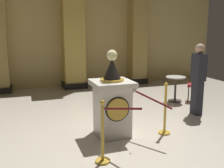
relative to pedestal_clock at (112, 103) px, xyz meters
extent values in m
plane|color=beige|center=(0.19, 0.06, -0.67)|extent=(11.98, 11.98, 0.00)
cube|color=tan|center=(0.19, 5.16, 1.09)|extent=(11.98, 0.16, 3.52)
cube|color=silver|center=(0.00, 0.01, -0.17)|extent=(0.61, 0.61, 1.00)
cube|color=silver|center=(0.00, 0.01, 0.38)|extent=(0.77, 0.77, 0.10)
cylinder|color=gold|center=(0.00, -0.32, -0.05)|extent=(0.42, 0.03, 0.42)
cylinder|color=black|center=(0.00, -0.31, -0.05)|extent=(0.47, 0.01, 0.47)
cylinder|color=gold|center=(0.00, 0.01, 0.45)|extent=(0.46, 0.46, 0.04)
cone|color=black|center=(0.00, 0.01, 0.67)|extent=(0.34, 0.34, 0.39)
cylinder|color=gold|center=(0.00, 0.01, 0.85)|extent=(0.03, 0.03, 0.05)
sphere|color=beige|center=(0.00, 0.01, 0.92)|extent=(0.21, 0.21, 0.21)
cylinder|color=gold|center=(-0.51, -1.00, -0.65)|extent=(0.24, 0.24, 0.03)
cylinder|color=gold|center=(-0.51, -1.00, -0.20)|extent=(0.05, 0.05, 0.94)
sphere|color=gold|center=(-0.51, -1.00, 0.31)|extent=(0.08, 0.08, 0.08)
cylinder|color=gold|center=(1.02, -0.28, -0.65)|extent=(0.24, 0.24, 0.03)
cylinder|color=gold|center=(1.02, -0.28, -0.18)|extent=(0.05, 0.05, 0.97)
sphere|color=gold|center=(1.02, -0.28, 0.35)|extent=(0.08, 0.08, 0.08)
cylinder|color=#591419|center=(-0.12, -0.82, 0.12)|extent=(0.40, 0.79, 0.22)
cylinder|color=#591419|center=(0.64, -0.46, 0.12)|extent=(0.40, 0.79, 0.22)
sphere|color=#591419|center=(0.26, -0.64, 0.03)|extent=(0.04, 0.04, 0.04)
cube|color=black|center=(-2.32, 4.78, -0.57)|extent=(0.72, 0.72, 0.20)
cube|color=black|center=(2.71, 4.78, -0.57)|extent=(0.69, 0.69, 0.20)
cube|color=tan|center=(2.71, 4.78, 1.02)|extent=(0.60, 0.60, 3.38)
cube|color=black|center=(0.19, 4.78, -0.57)|extent=(0.85, 0.85, 0.20)
cube|color=gold|center=(0.19, 4.78, 1.02)|extent=(0.74, 0.74, 3.38)
cube|color=#26262D|center=(2.42, 0.58, -0.24)|extent=(0.20, 0.29, 0.86)
cube|color=#26262D|center=(2.42, 0.58, 0.52)|extent=(0.25, 0.38, 0.65)
sphere|color=tan|center=(2.42, 0.58, 0.96)|extent=(0.23, 0.23, 0.23)
cylinder|color=#332D28|center=(2.59, 1.80, -0.65)|extent=(0.40, 0.40, 0.03)
cylinder|color=#332D28|center=(2.59, 1.80, -0.31)|extent=(0.06, 0.06, 0.72)
cylinder|color=silver|center=(2.59, 1.80, 0.06)|extent=(0.57, 0.57, 0.03)
cylinder|color=black|center=(3.10, 1.87, -0.44)|extent=(0.03, 0.03, 0.45)
cylinder|color=black|center=(2.91, 1.61, -0.44)|extent=(0.03, 0.03, 0.45)
cylinder|color=black|center=(3.36, 1.69, -0.44)|extent=(0.03, 0.03, 0.45)
cylinder|color=black|center=(3.17, 1.43, -0.44)|extent=(0.03, 0.03, 0.45)
cube|color=maroon|center=(3.14, 1.65, -0.19)|extent=(0.56, 0.56, 0.06)
cube|color=maroon|center=(3.27, 1.55, 0.07)|extent=(0.27, 0.35, 0.45)
camera|label=1|loc=(-1.65, -4.71, 1.38)|focal=42.47mm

